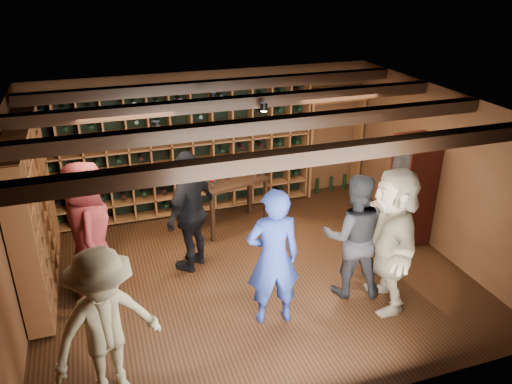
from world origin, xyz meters
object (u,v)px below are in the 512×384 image
object	(u,v)px
man_blue_shirt	(273,258)
guest_khaki	(106,328)
guest_woman_black	(191,211)
display_cabinet	(412,192)
guest_red_floral	(89,231)
man_grey_suit	(353,236)
tasting_table	(231,185)
guest_beige	(391,239)

from	to	relation	value
man_blue_shirt	guest_khaki	size ratio (longest dim) A/B	1.03
man_blue_shirt	guest_woman_black	bearing A→B (deg)	-59.20
display_cabinet	guest_red_floral	world-z (taller)	guest_red_floral
guest_woman_black	guest_khaki	xyz separation A→B (m)	(-1.30, -2.18, -0.03)
man_blue_shirt	man_grey_suit	xyz separation A→B (m)	(1.21, 0.22, -0.04)
guest_red_floral	guest_woman_black	distance (m)	1.42
display_cabinet	tasting_table	bearing A→B (deg)	152.62
guest_beige	tasting_table	world-z (taller)	guest_beige
display_cabinet	man_blue_shirt	size ratio (longest dim) A/B	0.96
display_cabinet	man_blue_shirt	xyz separation A→B (m)	(-2.78, -1.20, 0.06)
guest_red_floral	guest_woman_black	world-z (taller)	guest_red_floral
man_grey_suit	guest_beige	distance (m)	0.50
guest_red_floral	guest_beige	xyz separation A→B (m)	(3.64, -1.43, 0.00)
guest_khaki	tasting_table	world-z (taller)	guest_khaki
man_blue_shirt	man_grey_suit	world-z (taller)	man_blue_shirt
display_cabinet	man_blue_shirt	distance (m)	3.02
man_blue_shirt	man_grey_suit	distance (m)	1.23
guest_red_floral	guest_khaki	xyz separation A→B (m)	(0.10, -1.93, -0.08)
guest_red_floral	man_blue_shirt	bearing A→B (deg)	-121.09
display_cabinet	man_grey_suit	size ratio (longest dim) A/B	1.00
guest_beige	man_blue_shirt	bearing A→B (deg)	-79.46
man_grey_suit	tasting_table	bearing A→B (deg)	-47.31
man_blue_shirt	guest_woman_black	distance (m)	1.68
man_grey_suit	guest_red_floral	size ratio (longest dim) A/B	0.91
man_grey_suit	tasting_table	size ratio (longest dim) A/B	1.36
guest_khaki	tasting_table	size ratio (longest dim) A/B	1.37
man_blue_shirt	guest_red_floral	world-z (taller)	guest_red_floral
tasting_table	man_grey_suit	bearing A→B (deg)	-83.70
guest_khaki	guest_beige	world-z (taller)	guest_beige
man_grey_suit	guest_red_floral	world-z (taller)	guest_red_floral
guest_woman_black	guest_beige	distance (m)	2.79
guest_beige	tasting_table	size ratio (longest dim) A/B	1.50
display_cabinet	guest_khaki	bearing A→B (deg)	-158.90
man_grey_suit	man_blue_shirt	bearing A→B (deg)	29.44
tasting_table	man_blue_shirt	bearing A→B (deg)	-111.83
guest_red_floral	man_grey_suit	bearing A→B (deg)	-107.28
guest_woman_black	guest_khaki	world-z (taller)	guest_woman_black
man_blue_shirt	guest_beige	size ratio (longest dim) A/B	0.95
display_cabinet	tasting_table	distance (m)	2.91
guest_woman_black	display_cabinet	bearing A→B (deg)	129.35
tasting_table	guest_woman_black	bearing A→B (deg)	-148.88
guest_khaki	guest_beige	bearing A→B (deg)	-16.07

